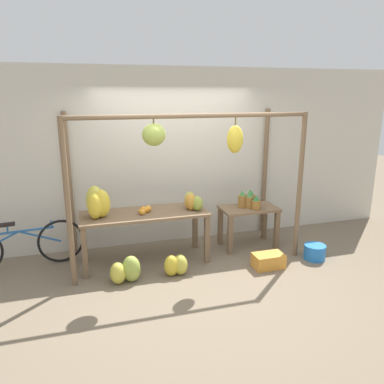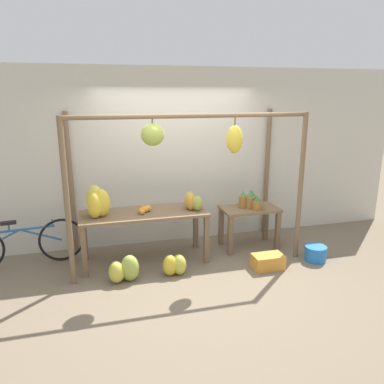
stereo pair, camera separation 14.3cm
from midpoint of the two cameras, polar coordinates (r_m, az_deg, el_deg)
name	(u,v)px [view 1 (the left image)]	position (r m, az deg, el deg)	size (l,w,h in m)	color
ground_plane	(198,274)	(5.23, 0.09, -12.46)	(20.00, 20.00, 0.00)	#756651
shop_wall_back	(173,157)	(6.05, -3.61, 5.31)	(8.00, 0.08, 2.80)	beige
stall_awning	(187,159)	(5.13, -1.56, 5.12)	(3.29, 1.26, 2.15)	brown
display_table_main	(144,219)	(5.43, -8.02, -4.15)	(1.80, 0.69, 0.75)	brown
display_table_side	(249,216)	(6.00, 7.93, -3.68)	(0.89, 0.52, 0.66)	brown
banana_pile_on_table	(97,203)	(5.25, -15.01, -1.67)	(0.37, 0.40, 0.44)	gold
orange_pile	(145,210)	(5.37, -7.97, -2.73)	(0.20, 0.21, 0.09)	orange
pineapple_cluster	(250,200)	(5.93, 8.08, -1.24)	(0.31, 0.36, 0.31)	olive
banana_pile_ground_left	(126,270)	(5.06, -10.86, -11.67)	(0.45, 0.30, 0.36)	#9EB247
banana_pile_ground_right	(176,265)	(5.17, -3.23, -11.06)	(0.36, 0.26, 0.30)	gold
fruit_crate_white	(268,261)	(5.48, 10.81, -10.25)	(0.43, 0.26, 0.20)	orange
blue_bucket	(315,252)	(5.90, 17.52, -8.71)	(0.31, 0.31, 0.22)	blue
parked_bicycle	(20,246)	(5.81, -25.34, -7.42)	(1.71, 0.25, 0.69)	black
papaya_pile	(192,202)	(5.45, -0.78, -1.46)	(0.30, 0.36, 0.25)	#93A33D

